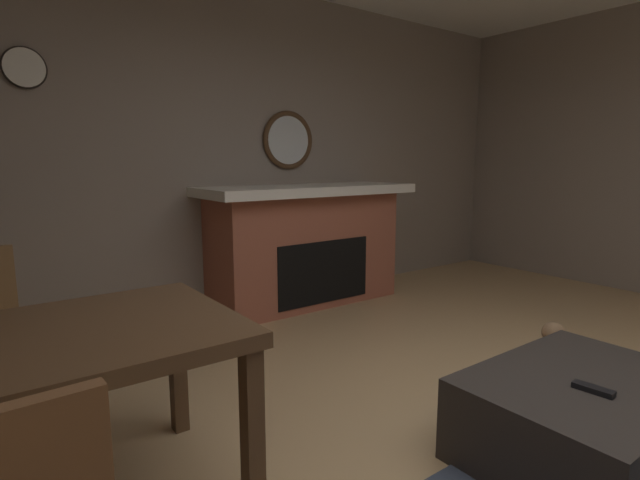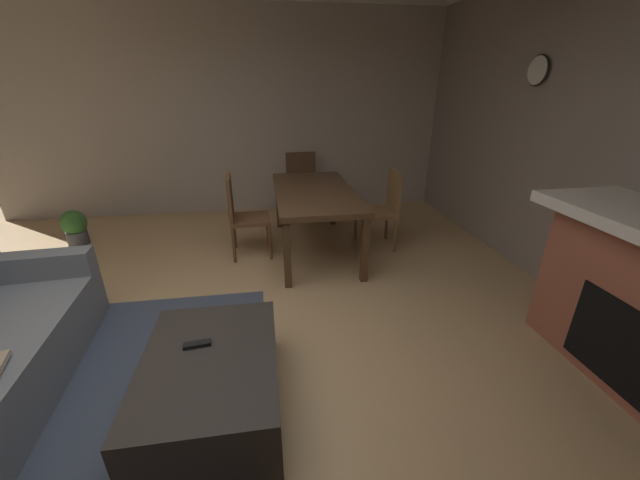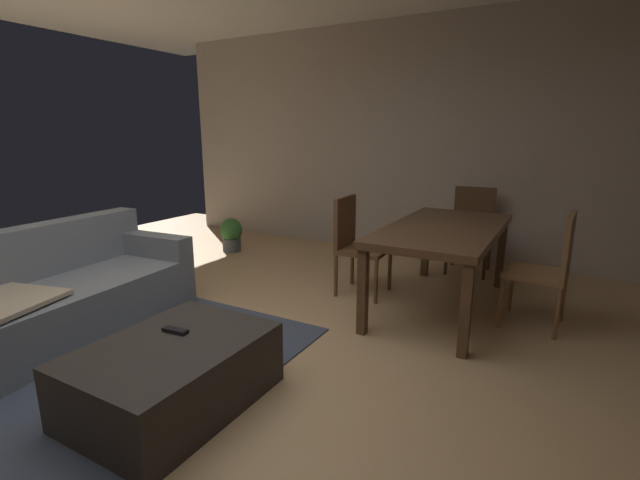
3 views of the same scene
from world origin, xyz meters
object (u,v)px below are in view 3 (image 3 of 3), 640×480
dining_chair_north (355,240)px  potted_plant (231,234)px  couch (51,300)px  tv_remote (175,331)px  dining_chair_east (472,225)px  ottoman_coffee_table (174,374)px  dining_chair_south (550,264)px  dining_table (444,235)px

dining_chair_north → potted_plant: (0.62, 2.06, -0.30)m
couch → potted_plant: 2.69m
tv_remote → dining_chair_east: dining_chair_east is taller
dining_chair_north → ottoman_coffee_table: bearing=177.5°
ottoman_coffee_table → dining_chair_east: dining_chair_east is taller
couch → dining_chair_north: bearing=-37.5°
potted_plant → dining_chair_south: bearing=-99.4°
couch → dining_table: bearing=-49.6°
tv_remote → dining_table: (2.10, -1.01, 0.27)m
dining_table → dining_chair_south: bearing=-90.4°
ottoman_coffee_table → dining_table: (2.21, -0.93, 0.47)m
dining_chair_east → potted_plant: (-0.67, 2.89, -0.30)m
couch → potted_plant: (2.64, 0.51, -0.08)m
ottoman_coffee_table → dining_chair_east: bearing=-14.9°
ottoman_coffee_table → dining_chair_north: 2.23m
couch → dining_chair_south: dining_chair_south is taller
dining_chair_south → potted_plant: (0.62, 3.73, -0.30)m
dining_chair_north → potted_plant: dining_chair_north is taller
tv_remote → potted_plant: (2.71, 1.89, -0.17)m
tv_remote → dining_chair_south: (2.09, -1.84, 0.13)m
dining_chair_east → dining_table: bearing=-179.8°
couch → dining_chair_north: 2.56m
dining_chair_east → potted_plant: dining_chair_east is taller
couch → dining_table: size_ratio=1.18×
dining_chair_north → dining_table: bearing=-89.7°
dining_table → ottoman_coffee_table: bearing=157.2°
couch → dining_chair_south: (2.02, -3.22, 0.22)m
ottoman_coffee_table → potted_plant: 3.44m
couch → ottoman_coffee_table: (-0.18, -1.46, -0.11)m
tv_remote → ottoman_coffee_table: bearing=-149.8°
dining_chair_south → dining_chair_east: 1.54m
dining_chair_north → potted_plant: size_ratio=2.12×
dining_table → dining_chair_east: size_ratio=1.92×
tv_remote → dining_table: size_ratio=0.09×
dining_table → potted_plant: bearing=78.1°
ottoman_coffee_table → dining_chair_east: (3.49, -0.93, 0.33)m
dining_chair_south → dining_chair_east: (1.29, 0.84, 0.00)m
dining_table → dining_chair_north: (-0.00, 0.83, -0.14)m
ottoman_coffee_table → couch: bearing=83.1°
dining_chair_south → potted_plant: 3.79m
ottoman_coffee_table → tv_remote: 0.24m
dining_chair_north → dining_chair_south: 1.67m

